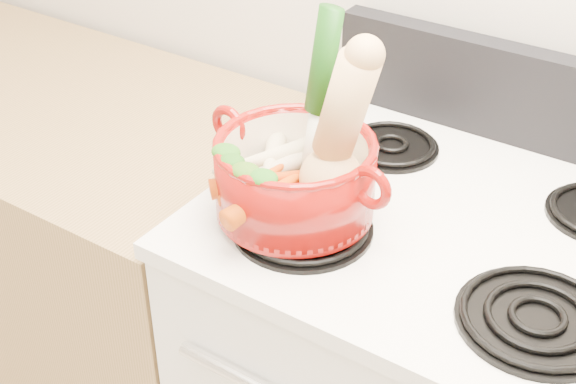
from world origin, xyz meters
The scene contains 20 objects.
cooktop centered at (0.00, 1.40, 0.93)m, with size 0.78×0.67×0.03m, color silver.
control_backsplash centered at (0.00, 1.70, 1.04)m, with size 0.76×0.05×0.18m, color black.
counter_left centered at (-1.07, 1.40, 0.45)m, with size 1.36×0.65×0.90m, color #987548.
burner_front_left centered at (-0.19, 1.24, 0.96)m, with size 0.22×0.22×0.02m, color black.
burner_front_right centered at (0.19, 1.24, 0.96)m, with size 0.22×0.22×0.02m, color black.
burner_back_left centered at (-0.19, 1.54, 0.96)m, with size 0.17×0.17×0.02m, color black.
dutch_oven centered at (-0.22, 1.26, 1.03)m, with size 0.25×0.25×0.12m, color maroon.
pot_handle_left centered at (-0.36, 1.28, 1.07)m, with size 0.07×0.07×0.02m, color maroon.
pot_handle_right centered at (-0.08, 1.24, 1.07)m, with size 0.07×0.07×0.02m, color maroon.
squash centered at (-0.13, 1.27, 1.13)m, with size 0.11×0.11×0.27m, color tan, non-canonical shape.
leek centered at (-0.21, 1.32, 1.14)m, with size 0.05×0.05×0.30m, color silver.
ginger centered at (-0.20, 1.35, 1.02)m, with size 0.08×0.06×0.05m, color tan.
parsnip_0 centered at (-0.28, 1.31, 1.02)m, with size 0.04×0.04×0.23m, color beige.
parsnip_1 centered at (-0.27, 1.27, 1.02)m, with size 0.04×0.04×0.18m, color beige.
parsnip_2 centered at (-0.28, 1.28, 1.03)m, with size 0.04×0.04×0.18m, color beige.
parsnip_3 centered at (-0.29, 1.27, 1.03)m, with size 0.04×0.04×0.16m, color beige.
carrot_0 centered at (-0.21, 1.23, 1.01)m, with size 0.03×0.03×0.17m, color red.
carrot_1 centered at (-0.26, 1.22, 1.02)m, with size 0.03×0.03×0.15m, color #CA3F0A.
carrot_2 centered at (-0.22, 1.20, 1.03)m, with size 0.04×0.04×0.19m, color #D44B0A.
carrot_3 centered at (-0.25, 1.22, 1.03)m, with size 0.03×0.03×0.16m, color #B93C09.
Camera 1 is at (0.36, 0.38, 1.71)m, focal length 50.00 mm.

